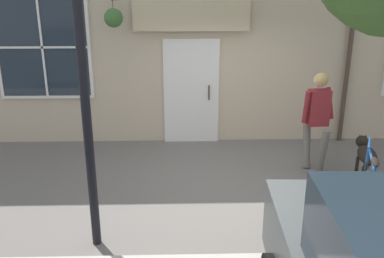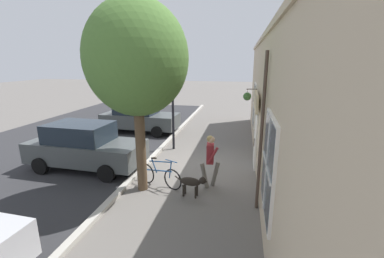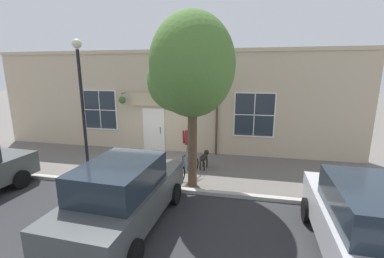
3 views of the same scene
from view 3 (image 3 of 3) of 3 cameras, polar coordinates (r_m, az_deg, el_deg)
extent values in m
plane|color=#66605B|center=(10.91, -9.11, -8.16)|extent=(90.00, 90.00, 0.00)
cube|color=#B2ADA3|center=(9.20, -13.62, -12.04)|extent=(0.20, 28.00, 0.12)
cube|color=#C6B293|center=(12.52, -5.67, 5.68)|extent=(0.30, 18.00, 4.68)
cube|color=#C6B293|center=(12.46, -5.92, 16.79)|extent=(0.42, 18.00, 0.16)
cube|color=white|center=(12.78, -8.42, -0.13)|extent=(0.10, 1.10, 2.10)
cube|color=#232D38|center=(12.76, -8.46, -0.38)|extent=(0.03, 0.90, 1.90)
cylinder|color=#47382D|center=(12.58, -7.06, -0.29)|extent=(0.03, 0.03, 0.30)
cube|color=beige|center=(12.44, -8.80, 6.52)|extent=(0.08, 2.20, 0.60)
cylinder|color=#47382D|center=(11.82, 5.55, 4.13)|extent=(0.09, 0.09, 4.21)
cylinder|color=#47382D|center=(12.87, -14.96, 7.71)|extent=(0.44, 0.04, 0.04)
cylinder|color=#47382D|center=(12.72, -15.28, 6.82)|extent=(0.01, 0.01, 0.34)
cone|color=#2D2823|center=(12.75, -15.22, 5.84)|extent=(0.32, 0.32, 0.18)
sphere|color=#3D6B33|center=(12.74, -15.24, 6.24)|extent=(0.34, 0.34, 0.34)
cube|color=white|center=(13.85, -19.69, 4.04)|extent=(0.08, 1.82, 2.02)
cube|color=#232D38|center=(13.83, -19.75, 4.02)|extent=(0.03, 1.70, 1.90)
cube|color=white|center=(13.81, -19.80, 4.01)|extent=(0.04, 0.04, 1.90)
cube|color=white|center=(13.81, -19.80, 4.01)|extent=(0.04, 1.70, 0.04)
cube|color=white|center=(11.85, 13.65, 3.08)|extent=(0.08, 1.82, 2.02)
cube|color=#232D38|center=(11.82, 13.66, 3.06)|extent=(0.03, 1.70, 1.90)
cube|color=white|center=(11.80, 13.66, 3.04)|extent=(0.04, 0.04, 1.90)
cube|color=white|center=(11.80, 13.66, 3.04)|extent=(0.04, 1.70, 0.04)
cylinder|color=#6B665B|center=(11.15, -0.91, -5.26)|extent=(0.31, 0.15, 0.84)
cylinder|color=#6B665B|center=(10.81, -0.35, -5.84)|extent=(0.31, 0.15, 0.84)
cube|color=maroon|center=(10.78, -0.64, -1.90)|extent=(0.24, 0.35, 0.61)
sphere|color=tan|center=(10.69, -0.63, 0.51)|extent=(0.23, 0.23, 0.23)
sphere|color=tan|center=(10.66, -0.66, 0.60)|extent=(0.22, 0.22, 0.22)
cylinder|color=maroon|center=(10.77, -1.89, -1.78)|extent=(0.17, 0.09, 0.57)
cylinder|color=maroon|center=(10.83, 0.64, -1.58)|extent=(0.33, 0.11, 0.52)
ellipsoid|color=black|center=(10.37, 2.62, -6.35)|extent=(0.68, 0.37, 0.25)
cylinder|color=black|center=(10.67, 2.50, -7.46)|extent=(0.06, 0.06, 0.36)
cylinder|color=black|center=(10.62, 3.35, -7.56)|extent=(0.06, 0.06, 0.36)
cylinder|color=black|center=(10.32, 1.84, -8.15)|extent=(0.06, 0.06, 0.36)
cylinder|color=black|center=(10.28, 2.72, -8.26)|extent=(0.06, 0.06, 0.36)
sphere|color=black|center=(10.69, 3.25, -5.23)|extent=(0.21, 0.21, 0.21)
cone|color=black|center=(10.80, 3.42, -5.16)|extent=(0.11, 0.10, 0.09)
cone|color=black|center=(10.67, 2.98, -4.73)|extent=(0.06, 0.06, 0.07)
cone|color=black|center=(10.64, 3.50, -4.78)|extent=(0.06, 0.06, 0.07)
cylinder|color=black|center=(10.00, 1.93, -6.78)|extent=(0.21, 0.07, 0.14)
cylinder|color=brown|center=(8.61, 0.09, -3.18)|extent=(0.31, 0.31, 3.00)
ellipsoid|color=#4C7533|center=(8.28, 0.10, 13.99)|extent=(2.98, 2.68, 3.28)
sphere|color=#4C7533|center=(8.48, -3.30, 10.41)|extent=(1.95, 1.95, 1.95)
torus|color=black|center=(9.89, 0.26, -8.18)|extent=(0.66, 0.33, 0.70)
torus|color=black|center=(9.05, -2.90, -10.23)|extent=(0.66, 0.33, 0.70)
cylinder|color=#1E4C8C|center=(9.39, -1.25, -8.03)|extent=(0.95, 0.32, 0.17)
cylinder|color=#1E4C8C|center=(9.19, -1.82, -7.56)|extent=(0.22, 0.10, 0.48)
cylinder|color=#1E4C8C|center=(9.32, -1.11, -6.09)|extent=(0.81, 0.27, 0.14)
cylinder|color=#1E4C8C|center=(9.71, 0.04, -6.56)|extent=(0.13, 0.07, 0.58)
cylinder|color=#1E4C8C|center=(9.65, 0.14, -4.81)|extent=(0.43, 0.21, 0.03)
ellipsoid|color=black|center=(9.11, -1.84, -6.02)|extent=(0.26, 0.17, 0.09)
cylinder|color=black|center=(10.48, -33.73, -9.29)|extent=(0.63, 0.21, 0.62)
cube|color=#474C4C|center=(6.90, -14.55, -14.99)|extent=(4.37, 1.95, 0.76)
cube|color=#1E2833|center=(6.43, -15.83, -10.10)|extent=(2.30, 1.65, 0.68)
cylinder|color=black|center=(8.50, -15.34, -12.40)|extent=(0.63, 0.21, 0.62)
cylinder|color=black|center=(7.84, -3.70, -14.19)|extent=(0.63, 0.21, 0.62)
cylinder|color=black|center=(6.63, -27.51, -21.13)|extent=(0.63, 0.21, 0.62)
cylinder|color=black|center=(5.75, -12.82, -25.59)|extent=(0.63, 0.21, 0.62)
cube|color=#B7B7BC|center=(6.57, 34.36, -18.43)|extent=(4.37, 1.95, 0.76)
cube|color=#1E2833|center=(6.08, 35.90, -13.52)|extent=(2.30, 1.65, 0.68)
cylinder|color=black|center=(7.64, 24.08, -16.09)|extent=(0.63, 0.21, 0.62)
cylinder|color=black|center=(8.15, 36.83, -15.76)|extent=(0.63, 0.21, 0.62)
cylinder|color=black|center=(9.95, -22.96, 2.66)|extent=(0.11, 0.11, 4.58)
sphere|color=beige|center=(9.88, -24.24, 16.91)|extent=(0.32, 0.32, 0.32)
camera|label=1|loc=(5.71, -41.53, 2.53)|focal=40.00mm
camera|label=2|loc=(12.32, 38.18, 10.46)|focal=24.00mm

